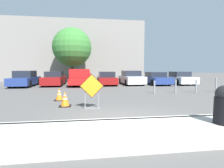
{
  "coord_description": "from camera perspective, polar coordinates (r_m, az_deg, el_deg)",
  "views": [
    {
      "loc": [
        -1.22,
        -5.2,
        1.69
      ],
      "look_at": [
        0.51,
        7.23,
        0.57
      ],
      "focal_mm": 28.0,
      "sensor_mm": 36.0,
      "label": 1
    }
  ],
  "objects": [
    {
      "name": "bollard_second",
      "position": [
        12.72,
        20.06,
        -0.6
      ],
      "size": [
        0.12,
        0.12,
        0.93
      ],
      "color": "gray",
      "rests_on": "ground_plane"
    },
    {
      "name": "traffic_cone_nearest",
      "position": [
        8.07,
        -15.1,
        -4.75
      ],
      "size": [
        0.51,
        0.51,
        0.68
      ],
      "color": "black",
      "rests_on": "ground_plane"
    },
    {
      "name": "building_facade_backdrop",
      "position": [
        26.64,
        -11.6,
        10.3
      ],
      "size": [
        19.1,
        5.0,
        8.29
      ],
      "color": "gray",
      "rests_on": "ground_plane"
    },
    {
      "name": "parked_car_third",
      "position": [
        18.17,
        -1.76,
        1.76
      ],
      "size": [
        1.87,
        4.31,
        1.36
      ],
      "rotation": [
        0.0,
        0.0,
        3.14
      ],
      "color": "maroon",
      "rests_on": "ground_plane"
    },
    {
      "name": "bollard_fourth",
      "position": [
        14.39,
        30.82,
        -0.14
      ],
      "size": [
        0.12,
        0.12,
        1.05
      ],
      "color": "gray",
      "rests_on": "ground_plane"
    },
    {
      "name": "parked_car_nearest",
      "position": [
        18.53,
        -26.51,
        1.45
      ],
      "size": [
        1.86,
        4.42,
        1.47
      ],
      "rotation": [
        0.0,
        0.0,
        3.15
      ],
      "color": "navy",
      "rests_on": "ground_plane"
    },
    {
      "name": "parked_car_fourth",
      "position": [
        18.62,
        6.29,
        1.95
      ],
      "size": [
        2.05,
        4.36,
        1.46
      ],
      "rotation": [
        0.0,
        0.0,
        3.18
      ],
      "color": "white",
      "rests_on": "ground_plane"
    },
    {
      "name": "parked_car_fifth",
      "position": [
        19.18,
        14.09,
        1.75
      ],
      "size": [
        1.97,
        4.59,
        1.31
      ],
      "rotation": [
        0.0,
        0.0,
        3.13
      ],
      "color": "navy",
      "rests_on": "ground_plane"
    },
    {
      "name": "curb_lip",
      "position": [
        5.58,
        5.17,
        -11.76
      ],
      "size": [
        25.72,
        0.2,
        0.14
      ],
      "color": "#ADAAA3",
      "rests_on": "ground_plane"
    },
    {
      "name": "parked_car_second",
      "position": [
        18.32,
        -18.26,
        1.59
      ],
      "size": [
        1.86,
        4.26,
        1.39
      ],
      "rotation": [
        0.0,
        0.0,
        3.14
      ],
      "color": "maroon",
      "rests_on": "ground_plane"
    },
    {
      "name": "bollard_third",
      "position": [
        13.5,
        25.77,
        -0.47
      ],
      "size": [
        0.12,
        0.12,
        0.94
      ],
      "color": "gray",
      "rests_on": "ground_plane"
    },
    {
      "name": "ground_plane",
      "position": [
        15.34,
        -3.32,
        -1.22
      ],
      "size": [
        96.0,
        96.0,
        0.0
      ],
      "primitive_type": "plane",
      "color": "#565451"
    },
    {
      "name": "sidewalk_strip",
      "position": [
        4.64,
        8.16,
        -15.35
      ],
      "size": [
        25.72,
        2.06,
        0.14
      ],
      "color": "#ADAAA3",
      "rests_on": "ground_plane"
    },
    {
      "name": "traffic_cone_second",
      "position": [
        9.66,
        -16.85,
        -3.27
      ],
      "size": [
        0.5,
        0.5,
        0.65
      ],
      "color": "black",
      "rests_on": "ground_plane"
    },
    {
      "name": "pickup_truck",
      "position": [
        17.51,
        -10.14,
        1.92
      ],
      "size": [
        2.13,
        5.3,
        1.63
      ],
      "rotation": [
        0.0,
        0.0,
        3.11
      ],
      "color": "red",
      "rests_on": "ground_plane"
    },
    {
      "name": "trash_bin",
      "position": [
        5.79,
        32.74,
        -5.66
      ],
      "size": [
        0.51,
        0.51,
        1.08
      ],
      "color": "black",
      "rests_on": "sidewalk_strip"
    },
    {
      "name": "parked_car_sixth",
      "position": [
        20.11,
        21.27,
        1.74
      ],
      "size": [
        2.0,
        4.26,
        1.35
      ],
      "rotation": [
        0.0,
        0.0,
        3.11
      ],
      "color": "white",
      "rests_on": "ground_plane"
    },
    {
      "name": "street_tree_behind_lot",
      "position": [
        21.64,
        -12.9,
        11.53
      ],
      "size": [
        4.57,
        4.57,
        6.45
      ],
      "color": "#513823",
      "rests_on": "ground_plane"
    },
    {
      "name": "bollard_nearest",
      "position": [
        12.08,
        13.67,
        -0.87
      ],
      "size": [
        0.12,
        0.12,
        0.87
      ],
      "color": "gray",
      "rests_on": "ground_plane"
    },
    {
      "name": "road_closed_sign",
      "position": [
        7.31,
        -6.61,
        -1.78
      ],
      "size": [
        1.0,
        0.2,
        1.46
      ],
      "color": "black",
      "rests_on": "ground_plane"
    }
  ]
}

